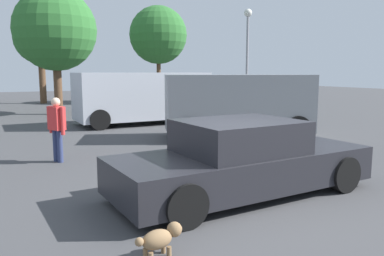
% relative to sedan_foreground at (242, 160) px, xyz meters
% --- Properties ---
extents(ground_plane, '(80.00, 80.00, 0.00)m').
position_rel_sedan_foreground_xyz_m(ground_plane, '(-0.30, -0.21, -0.60)').
color(ground_plane, '#424244').
extents(sedan_foreground, '(4.72, 2.12, 1.30)m').
position_rel_sedan_foreground_xyz_m(sedan_foreground, '(0.00, 0.00, 0.00)').
color(sedan_foreground, '#232328').
rests_on(sedan_foreground, ground_plane).
extents(dog, '(0.61, 0.29, 0.37)m').
position_rel_sedan_foreground_xyz_m(dog, '(-2.12, -1.54, -0.37)').
color(dog, olive).
rests_on(dog, ground_plane).
extents(van_white, '(5.40, 2.36, 2.08)m').
position_rel_sedan_foreground_xyz_m(van_white, '(1.55, 9.62, 0.53)').
color(van_white, '#B2B7C1').
rests_on(van_white, ground_plane).
extents(suv_dark, '(4.92, 3.39, 2.02)m').
position_rel_sedan_foreground_xyz_m(suv_dark, '(3.09, 4.99, 0.51)').
color(suv_dark, gray).
rests_on(suv_dark, ground_plane).
extents(pedestrian, '(0.39, 0.52, 1.52)m').
position_rel_sedan_foreground_xyz_m(pedestrian, '(-2.53, 3.96, 0.30)').
color(pedestrian, navy).
rests_on(pedestrian, ground_plane).
extents(light_post_near, '(0.44, 0.44, 5.62)m').
position_rel_sedan_foreground_xyz_m(light_post_near, '(9.08, 13.24, 3.29)').
color(light_post_near, gray).
rests_on(light_post_near, ground_plane).
extents(tree_back_left, '(3.40, 3.40, 6.02)m').
position_rel_sedan_foreground_xyz_m(tree_back_left, '(-1.10, 22.40, 3.68)').
color(tree_back_left, brown).
rests_on(tree_back_left, ground_plane).
extents(tree_back_right, '(3.93, 3.93, 6.58)m').
position_rel_sedan_foreground_xyz_m(tree_back_right, '(6.26, 19.87, 4.00)').
color(tree_back_right, brown).
rests_on(tree_back_right, ground_plane).
extents(tree_far_right, '(3.99, 3.99, 6.13)m').
position_rel_sedan_foreground_xyz_m(tree_far_right, '(-1.09, 14.85, 3.53)').
color(tree_far_right, brown).
rests_on(tree_far_right, ground_plane).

